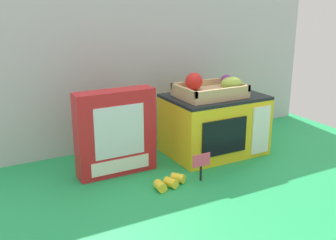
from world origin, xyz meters
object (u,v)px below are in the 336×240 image
object	(u,v)px
toy_microwave	(214,124)
price_sign	(201,163)
cookie_set_box	(116,133)
loose_toy_banana	(170,182)
food_groups_crate	(211,89)

from	to	relation	value
toy_microwave	price_sign	size ratio (longest dim) A/B	3.82
cookie_set_box	price_sign	size ratio (longest dim) A/B	3.09
toy_microwave	loose_toy_banana	size ratio (longest dim) A/B	3.01
price_sign	cookie_set_box	bearing A→B (deg)	138.70
loose_toy_banana	toy_microwave	bearing A→B (deg)	32.11
food_groups_crate	cookie_set_box	xyz separation A→B (m)	(-0.40, 0.00, -0.12)
food_groups_crate	cookie_set_box	distance (m)	0.42
loose_toy_banana	price_sign	bearing A→B (deg)	-5.38
toy_microwave	price_sign	xyz separation A→B (m)	(-0.20, -0.21, -0.05)
cookie_set_box	price_sign	xyz separation A→B (m)	(0.23, -0.20, -0.09)
price_sign	loose_toy_banana	world-z (taller)	price_sign
toy_microwave	price_sign	bearing A→B (deg)	-133.22
toy_microwave	cookie_set_box	size ratio (longest dim) A/B	1.24
price_sign	loose_toy_banana	bearing A→B (deg)	174.62
toy_microwave	food_groups_crate	distance (m)	0.15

